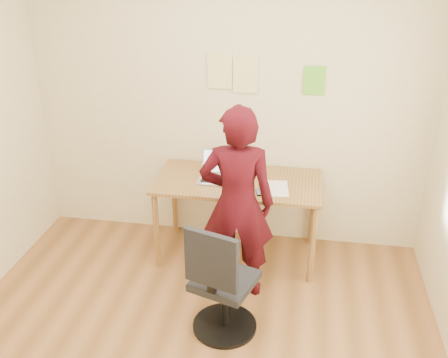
% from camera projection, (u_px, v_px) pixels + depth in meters
% --- Properties ---
extents(room, '(3.58, 3.58, 2.78)m').
position_uv_depth(room, '(176.00, 185.00, 2.75)').
color(room, brown).
rests_on(room, ground).
extents(desk, '(1.40, 0.70, 0.74)m').
position_uv_depth(desk, '(238.00, 190.00, 4.25)').
color(desk, olive).
rests_on(desk, ground).
extents(laptop, '(0.32, 0.28, 0.23)m').
position_uv_depth(laptop, '(218.00, 173.00, 4.23)').
color(laptop, '#B3B3BB').
rests_on(laptop, desk).
extents(paper_sheet, '(0.24, 0.32, 0.00)m').
position_uv_depth(paper_sheet, '(275.00, 188.00, 4.08)').
color(paper_sheet, white).
rests_on(paper_sheet, desk).
extents(phone, '(0.08, 0.13, 0.01)m').
position_uv_depth(phone, '(260.00, 192.00, 4.00)').
color(phone, black).
rests_on(phone, desk).
extents(wall_note_left, '(0.21, 0.00, 0.30)m').
position_uv_depth(wall_note_left, '(220.00, 71.00, 4.21)').
color(wall_note_left, '#E9DC8B').
rests_on(wall_note_left, room).
extents(wall_note_mid, '(0.21, 0.00, 0.30)m').
position_uv_depth(wall_note_mid, '(245.00, 75.00, 4.19)').
color(wall_note_mid, '#E9DC8B').
rests_on(wall_note_mid, room).
extents(wall_note_right, '(0.18, 0.00, 0.24)m').
position_uv_depth(wall_note_right, '(314.00, 81.00, 4.11)').
color(wall_note_right, '#62C62C').
rests_on(wall_note_right, room).
extents(office_chair, '(0.50, 0.51, 0.90)m').
position_uv_depth(office_chair, '(221.00, 289.00, 3.46)').
color(office_chair, black).
rests_on(office_chair, ground).
extents(person, '(0.59, 0.41, 1.56)m').
position_uv_depth(person, '(237.00, 204.00, 3.75)').
color(person, '#36070D').
rests_on(person, ground).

